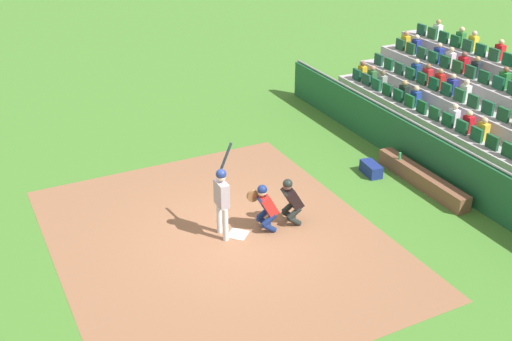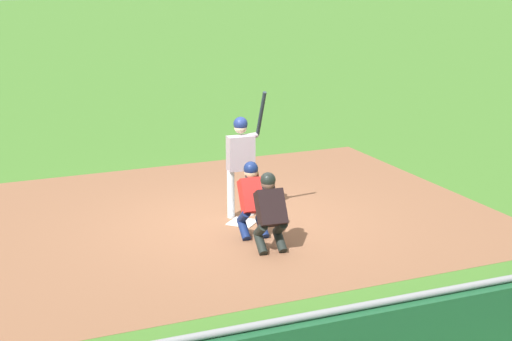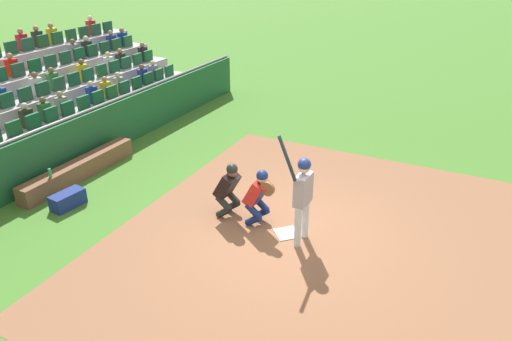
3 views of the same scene
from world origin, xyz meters
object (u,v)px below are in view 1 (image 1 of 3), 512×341
Objects in this scene: home_plate_umpire at (291,199)px; batter_at_plate at (222,195)px; home_plate_marker at (238,234)px; dugout_bench at (422,179)px; water_bottle_on_bench at (400,156)px; catcher_crouching at (265,205)px; equipment_duffel_bag at (371,169)px.

batter_at_plate is at bearing 83.42° from home_plate_umpire.
dugout_bench is (0.07, -5.58, 0.20)m from home_plate_marker.
water_bottle_on_bench reaches higher than dugout_bench.
batter_at_plate is 5.99m from dugout_bench.
water_bottle_on_bench is (0.98, -5.50, 0.53)m from home_plate_marker.
catcher_crouching is 0.71m from home_plate_umpire.
water_bottle_on_bench is (0.86, -5.84, -0.58)m from batter_at_plate.
catcher_crouching is 4.94m from water_bottle_on_bench.
dugout_bench is (0.15, -4.90, -0.49)m from catcher_crouching.
home_plate_marker is at bearing -108.89° from batter_at_plate.
home_plate_marker is 1.16m from batter_at_plate.
water_bottle_on_bench is at bearing 5.31° from dugout_bench.
batter_at_plate is 0.67× the size of dugout_bench.
dugout_bench is at bearing -89.33° from home_plate_marker.
catcher_crouching is at bearing -96.76° from home_plate_marker.
equipment_duffel_bag is at bearing -75.30° from home_plate_marker.
equipment_duffel_bag reaches higher than home_plate_marker.
home_plate_marker is at bearing 86.60° from home_plate_umpire.
dugout_bench is (0.15, -4.19, -0.47)m from home_plate_umpire.
home_plate_marker is 1.54m from home_plate_umpire.
catcher_crouching reaches higher than water_bottle_on_bench.
home_plate_marker is at bearing 100.06° from water_bottle_on_bench.
dugout_bench is (-0.05, -5.92, -0.90)m from batter_at_plate.
catcher_crouching reaches higher than home_plate_umpire.
home_plate_umpire is at bearing -93.40° from home_plate_marker.
home_plate_umpire is at bearing -96.58° from batter_at_plate.
home_plate_marker is 0.13× the size of dugout_bench.
catcher_crouching reaches higher than home_plate_marker.
equipment_duffel_bag is (0.27, 0.76, -0.37)m from water_bottle_on_bench.
water_bottle_on_bench is at bearing -81.64° from batter_at_plate.
batter_at_plate is 5.29m from equipment_duffel_bag.
catcher_crouching is 1.70× the size of equipment_duffel_bag.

